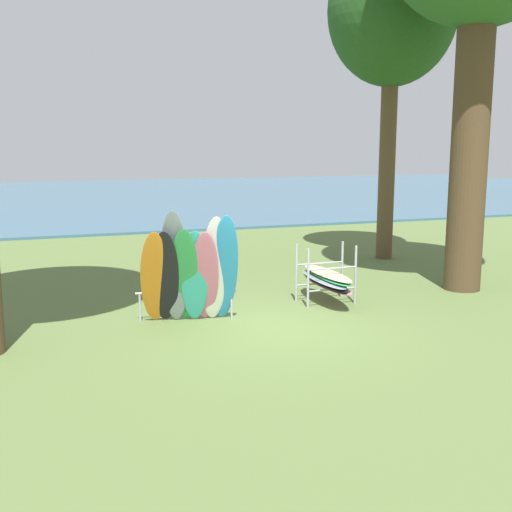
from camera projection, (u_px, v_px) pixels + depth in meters
The scene contains 5 objects.
ground_plane at pixel (269, 329), 11.50m from camera, with size 80.00×80.00×0.00m, color #566B38.
lake_water at pixel (93, 197), 40.34m from camera, with size 80.00×36.00×0.10m, color #38607A.
tree_mid_behind at pixel (392, 14), 17.53m from camera, with size 3.64×3.64×9.14m.
leaning_board_pile at pixel (190, 274), 11.61m from camera, with size 1.93×1.17×2.21m.
board_storage_rack at pixel (326, 278), 13.37m from camera, with size 1.15×2.13×1.25m.
Camera 1 is at (-4.04, -10.33, 3.33)m, focal length 44.00 mm.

